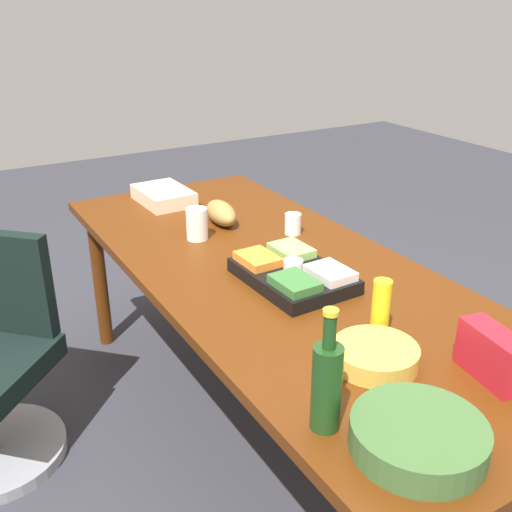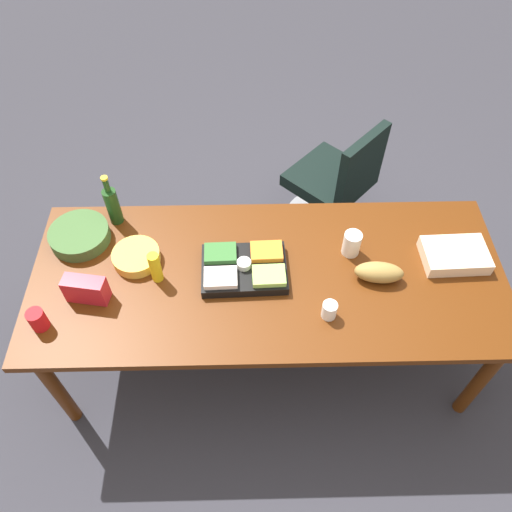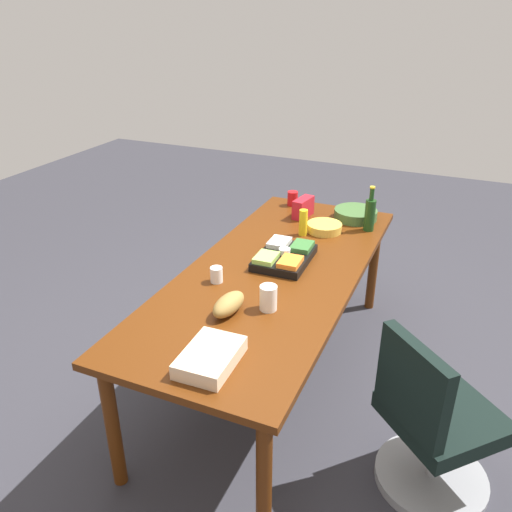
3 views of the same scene
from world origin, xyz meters
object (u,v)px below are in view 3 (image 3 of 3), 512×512
object	(u,v)px
chip_bowl	(324,227)
veggie_tray	(284,256)
sheet_cake	(210,357)
bread_loaf	(229,304)
mustard_bottle	(303,223)
chip_bag_red	(303,208)
mayo_jar	(268,298)
paper_cup	(216,275)
salad_bowl	(356,214)
red_solo_cup	(293,198)
office_chair	(432,432)
wine_bottle	(370,214)
conference_table	(274,280)

from	to	relation	value
chip_bowl	veggie_tray	bearing A→B (deg)	170.85
sheet_cake	bread_loaf	world-z (taller)	bread_loaf
mustard_bottle	chip_bag_red	world-z (taller)	mustard_bottle
mayo_jar	sheet_cake	xyz separation A→B (m)	(-0.52, 0.06, -0.03)
paper_cup	veggie_tray	size ratio (longest dim) A/B	0.21
chip_bag_red	bread_loaf	size ratio (longest dim) A/B	0.83
salad_bowl	mustard_bottle	bearing A→B (deg)	148.96
mustard_bottle	chip_bag_red	xyz separation A→B (m)	(0.32, 0.11, -0.02)
bread_loaf	red_solo_cup	xyz separation A→B (m)	(1.60, 0.24, 0.01)
office_chair	chip_bowl	xyz separation A→B (m)	(1.16, 0.92, 0.46)
mustard_bottle	veggie_tray	size ratio (longest dim) A/B	0.42
veggie_tray	salad_bowl	size ratio (longest dim) A/B	1.38
chip_bowl	mustard_bottle	bearing A→B (deg)	135.40
paper_cup	veggie_tray	distance (m)	0.47
office_chair	bread_loaf	bearing A→B (deg)	92.29
wine_bottle	veggie_tray	world-z (taller)	wine_bottle
chip_bag_red	paper_cup	world-z (taller)	chip_bag_red
bread_loaf	veggie_tray	bearing A→B (deg)	-4.53
conference_table	chip_bowl	xyz separation A→B (m)	(0.67, -0.11, 0.10)
conference_table	mayo_jar	world-z (taller)	mayo_jar
sheet_cake	red_solo_cup	xyz separation A→B (m)	(2.01, 0.35, 0.02)
wine_bottle	chip_bowl	xyz separation A→B (m)	(-0.14, 0.28, -0.09)
office_chair	wine_bottle	bearing A→B (deg)	26.18
paper_cup	red_solo_cup	xyz separation A→B (m)	(1.33, 0.03, 0.01)
mayo_jar	red_solo_cup	world-z (taller)	mayo_jar
bread_loaf	red_solo_cup	distance (m)	1.62
veggie_tray	sheet_cake	size ratio (longest dim) A/B	1.34
mustard_bottle	bread_loaf	bearing A→B (deg)	178.73
paper_cup	bread_loaf	bearing A→B (deg)	-141.95
sheet_cake	salad_bowl	size ratio (longest dim) A/B	1.03
chip_bag_red	salad_bowl	distance (m)	0.38
wine_bottle	chip_bowl	size ratio (longest dim) A/B	1.32
chip_bowl	salad_bowl	distance (m)	0.34
paper_cup	veggie_tray	xyz separation A→B (m)	(0.39, -0.26, -0.01)
conference_table	mayo_jar	size ratio (longest dim) A/B	17.65
conference_table	paper_cup	xyz separation A→B (m)	(-0.27, 0.24, 0.12)
bread_loaf	conference_table	bearing A→B (deg)	-3.67
wine_bottle	red_solo_cup	size ratio (longest dim) A/B	2.88
mustard_bottle	paper_cup	distance (m)	0.85
chip_bowl	bread_loaf	bearing A→B (deg)	173.37
office_chair	red_solo_cup	size ratio (longest dim) A/B	8.17
chip_bag_red	red_solo_cup	size ratio (longest dim) A/B	1.82
conference_table	red_solo_cup	world-z (taller)	red_solo_cup
paper_cup	chip_bowl	bearing A→B (deg)	-20.33
sheet_cake	chip_bowl	world-z (taller)	sheet_cake
office_chair	wine_bottle	distance (m)	1.55
conference_table	paper_cup	distance (m)	0.38
wine_bottle	paper_cup	size ratio (longest dim) A/B	3.52
veggie_tray	salad_bowl	bearing A→B (deg)	-15.01
sheet_cake	salad_bowl	world-z (taller)	salad_bowl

